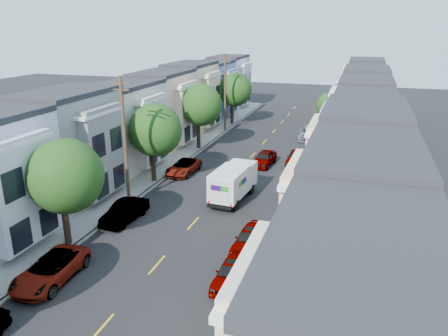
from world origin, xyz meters
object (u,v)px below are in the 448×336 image
tree_c (155,130)px  parked_right_d (309,133)px  tree_e (234,90)px  parked_right_c (295,157)px  tree_far_r (328,106)px  parked_right_b (251,239)px  tree_b (64,176)px  utility_pole_far (225,93)px  parked_right_a (233,272)px  utility_pole_near (125,141)px  tree_d (200,105)px  parked_left_c (125,212)px  lead_sedan (264,158)px  parked_left_b (51,270)px  fedex_truck (233,182)px  parked_left_d (184,167)px

tree_c → parked_right_d: bearing=60.9°
tree_e → parked_right_c: size_ratio=1.73×
tree_far_r → parked_right_b: size_ratio=1.19×
parked_right_d → tree_b: bearing=-111.3°
tree_c → utility_pole_far: (0.00, 20.87, 0.30)m
parked_right_a → parked_right_d: 33.76m
tree_far_r → utility_pole_near: 30.22m
parked_right_a → parked_right_d: parked_right_d is taller
tree_d → parked_left_c: (1.40, -19.83, -4.38)m
utility_pole_far → parked_right_d: (11.20, -0.75, -4.38)m
utility_pole_near → lead_sedan: (8.25, 12.93, -4.41)m
tree_d → tree_e: 13.61m
tree_b → parked_right_d: tree_b is taller
tree_c → utility_pole_near: size_ratio=0.72×
lead_sedan → tree_b: bearing=-107.0°
parked_left_b → parked_right_a: parked_right_a is taller
tree_c → tree_d: size_ratio=0.97×
fedex_truck → tree_d: bearing=124.8°
lead_sedan → parked_left_b: size_ratio=0.90×
parked_right_d → parked_right_c: bearing=-92.4°
utility_pole_near → tree_d: bearing=90.0°
tree_c → parked_right_d: 23.39m
fedex_truck → parked_left_b: 15.93m
tree_b → parked_right_a: tree_b is taller
parked_right_a → parked_right_b: parked_right_b is taller
tree_c → parked_left_b: bearing=-85.1°
tree_far_r → parked_right_c: (-1.99, -12.75, -3.25)m
parked_right_a → parked_right_c: bearing=91.7°
lead_sedan → fedex_truck: bearing=-87.8°
tree_b → utility_pole_near: bearing=90.0°
parked_right_d → parked_left_b: bearing=-107.4°
parked_left_d → lead_sedan: bearing=37.3°
tree_d → tree_e: (0.00, 13.61, -0.17)m
parked_right_b → parked_right_d: bearing=93.6°
tree_b → parked_right_c: tree_b is taller
tree_e → parked_right_c: bearing=-54.9°
lead_sedan → parked_left_c: lead_sedan is taller
utility_pole_far → parked_left_d: 18.53m
tree_c → tree_e: (-0.00, 25.20, 0.09)m
utility_pole_near → parked_right_c: utility_pole_near is taller
tree_b → tree_far_r: 37.06m
parked_left_d → parked_right_a: (9.80, -16.59, 0.05)m
utility_pole_near → utility_pole_far: 26.00m
tree_e → lead_sedan: bearing=-64.6°
parked_right_a → parked_right_c: (0.00, 22.93, -0.02)m
lead_sedan → tree_e: bearing=120.4°
utility_pole_far → tree_far_r: bearing=5.0°
parked_left_b → parked_right_c: parked_left_b is taller
tree_far_r → parked_right_a: size_ratio=1.27×
tree_d → parked_right_c: size_ratio=1.77×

